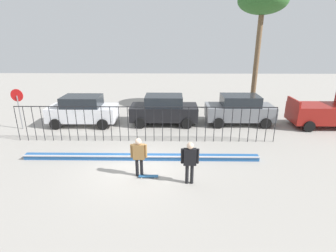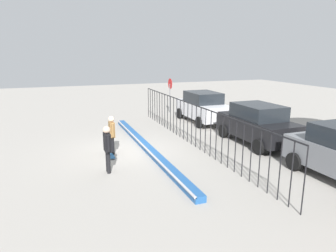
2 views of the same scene
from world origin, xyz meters
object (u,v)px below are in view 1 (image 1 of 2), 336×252
camera_operator (190,159)px  parked_car_white (83,110)px  skateboarder (139,154)px  parked_car_gray (239,109)px  parked_car_black (164,109)px  stop_sign (18,104)px  palm_tree_tall (263,3)px  pickup_truck (333,111)px  skateboard (148,176)px

camera_operator → parked_car_white: 9.57m
skateboarder → parked_car_gray: (5.72, 6.92, -0.03)m
parked_car_black → stop_sign: bearing=-172.1°
parked_car_gray → parked_car_black: bearing=178.4°
palm_tree_tall → parked_car_gray: bearing=-119.6°
skateboarder → pickup_truck: (11.42, 6.38, 0.04)m
parked_car_black → palm_tree_tall: bearing=25.5°
parked_car_white → stop_sign: size_ratio=1.72×
skateboarder → parked_car_white: size_ratio=0.39×
pickup_truck → parked_car_black: bearing=178.8°
skateboard → pickup_truck: bearing=28.9°
parked_car_white → pickup_truck: 15.81m
parked_car_white → parked_car_gray: same height
skateboarder → skateboard: size_ratio=2.09×
parked_car_black → parked_car_gray: (4.90, 0.10, 0.00)m
parked_car_white → parked_car_black: 5.21m
camera_operator → parked_car_gray: bearing=-91.1°
skateboarder → parked_car_white: 7.89m
skateboard → parked_car_gray: size_ratio=0.19×
parked_car_gray → pickup_truck: (5.71, -0.54, 0.06)m
camera_operator → skateboarder: bearing=10.5°
stop_sign → palm_tree_tall: palm_tree_tall is taller
parked_car_black → camera_operator: bearing=-80.0°
pickup_truck → stop_sign: 19.42m
parked_car_black → stop_sign: (-8.79, -1.12, 0.64)m
parked_car_white → camera_operator: bearing=-45.7°
palm_tree_tall → parked_car_white: bearing=-164.2°
camera_operator → parked_car_gray: size_ratio=0.40×
skateboard → camera_operator: (1.65, -0.40, 0.98)m
stop_sign → parked_car_white: bearing=13.3°
skateboard → parked_car_gray: (5.34, 7.05, 0.91)m
camera_operator → pickup_truck: pickup_truck is taller
parked_car_gray → stop_sign: 13.77m
skateboarder → stop_sign: stop_sign is taller
skateboarder → palm_tree_tall: palm_tree_tall is taller
skateboard → camera_operator: bearing=-15.4°
parked_car_black → pickup_truck: pickup_truck is taller
skateboard → stop_sign: stop_sign is taller
stop_sign → skateboard: bearing=-34.9°
skateboarder → parked_car_black: 6.87m
parked_car_gray → stop_sign: bearing=-177.6°
parked_car_black → parked_car_gray: 4.91m
camera_operator → pickup_truck: size_ratio=0.37×
skateboard → parked_car_gray: bearing=51.2°
skateboard → parked_car_black: bearing=84.8°
parked_car_white → parked_car_gray: 10.11m
stop_sign → parked_car_black: bearing=7.2°
pickup_truck → parked_car_white: bearing=-179.4°
skateboarder → parked_car_black: size_ratio=0.39×
camera_operator → parked_car_black: bearing=-55.4°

